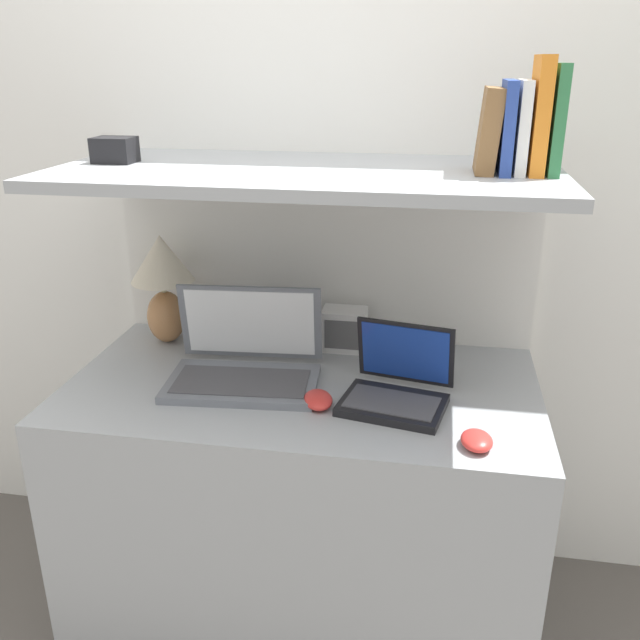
% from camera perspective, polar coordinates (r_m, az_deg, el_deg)
% --- Properties ---
extents(wall_back, '(6.00, 0.05, 2.40)m').
position_cam_1_polar(wall_back, '(1.98, 0.62, 11.54)').
color(wall_back, white).
rests_on(wall_back, ground_plane).
extents(desk, '(1.21, 0.65, 0.75)m').
position_cam_1_polar(desk, '(1.95, -1.43, -15.24)').
color(desk, '#999EA3').
rests_on(desk, ground_plane).
extents(back_riser, '(1.21, 0.04, 1.26)m').
position_cam_1_polar(back_riser, '(2.11, 0.36, -4.11)').
color(back_riser, white).
rests_on(back_riser, ground_plane).
extents(shelf, '(1.21, 0.59, 0.03)m').
position_cam_1_polar(shelf, '(1.66, -1.21, 12.22)').
color(shelf, '#999EA3').
rests_on(shelf, back_riser).
extents(table_lamp, '(0.18, 0.18, 0.32)m').
position_cam_1_polar(table_lamp, '(1.99, -13.11, 3.63)').
color(table_lamp, '#B27A4C').
rests_on(table_lamp, desk).
extents(laptop_large, '(0.40, 0.30, 0.23)m').
position_cam_1_polar(laptop_large, '(1.76, -6.34, -3.62)').
color(laptop_large, slate).
rests_on(laptop_large, desk).
extents(laptop_small, '(0.28, 0.26, 0.19)m').
position_cam_1_polar(laptop_small, '(1.65, 6.49, -5.63)').
color(laptop_small, black).
rests_on(laptop_small, desk).
extents(computer_mouse, '(0.10, 0.11, 0.03)m').
position_cam_1_polar(computer_mouse, '(1.64, -0.16, -6.73)').
color(computer_mouse, red).
rests_on(computer_mouse, desk).
extents(second_mouse, '(0.08, 0.10, 0.03)m').
position_cam_1_polar(second_mouse, '(1.52, 13.06, -9.86)').
color(second_mouse, red).
rests_on(second_mouse, desk).
extents(router_box, '(0.12, 0.09, 0.12)m').
position_cam_1_polar(router_box, '(1.94, 2.06, -0.78)').
color(router_box, white).
rests_on(router_box, desk).
extents(book_green, '(0.02, 0.14, 0.24)m').
position_cam_1_polar(book_green, '(1.63, 19.24, 15.62)').
color(book_green, '#2D7042').
rests_on(book_green, shelf).
extents(book_orange, '(0.03, 0.15, 0.25)m').
position_cam_1_polar(book_orange, '(1.63, 17.97, 16.04)').
color(book_orange, orange).
rests_on(book_orange, shelf).
extents(book_white, '(0.02, 0.14, 0.20)m').
position_cam_1_polar(book_white, '(1.63, 16.60, 15.27)').
color(book_white, silver).
rests_on(book_white, shelf).
extents(book_blue, '(0.03, 0.16, 0.20)m').
position_cam_1_polar(book_blue, '(1.62, 15.44, 15.37)').
color(book_blue, '#284293').
rests_on(book_blue, shelf).
extents(book_brown, '(0.05, 0.14, 0.19)m').
position_cam_1_polar(book_brown, '(1.62, 14.04, 15.21)').
color(book_brown, brown).
rests_on(book_brown, shelf).
extents(shelf_gadget, '(0.10, 0.08, 0.06)m').
position_cam_1_polar(shelf_gadget, '(1.81, -16.90, 13.54)').
color(shelf_gadget, black).
rests_on(shelf_gadget, shelf).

